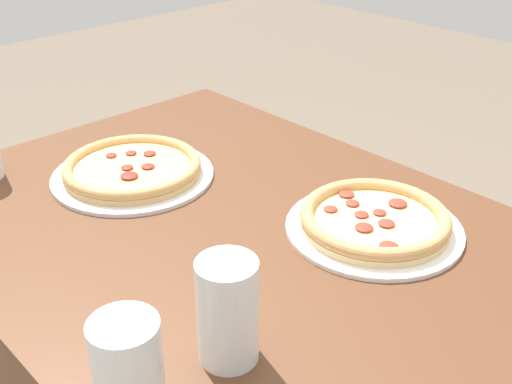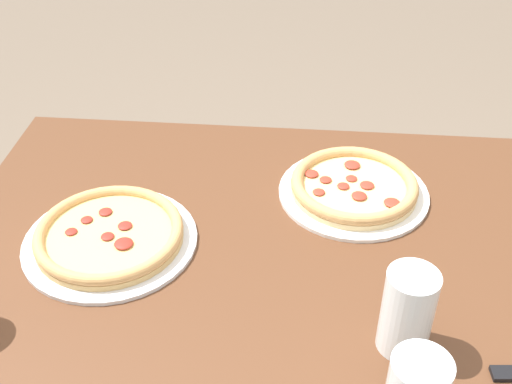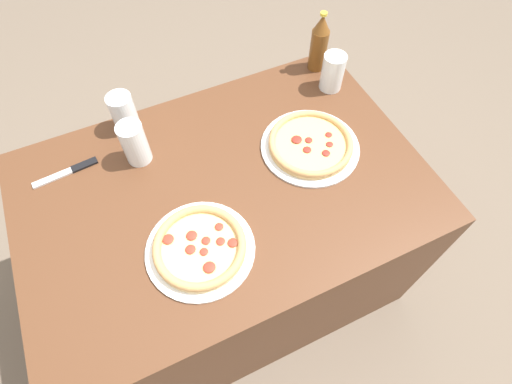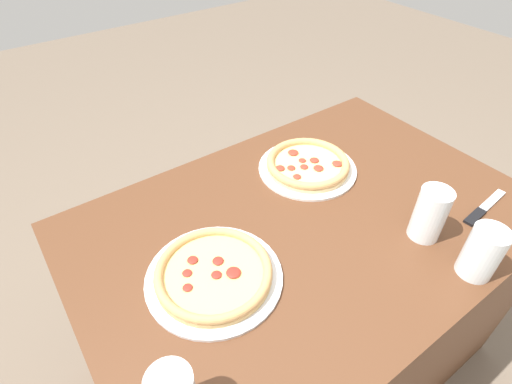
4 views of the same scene
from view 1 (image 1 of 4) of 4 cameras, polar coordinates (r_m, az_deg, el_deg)
The scene contains 4 objects.
pizza_veggie at distance 1.29m, azimuth -10.92°, elevation 2.01°, with size 0.32×0.32×0.04m.
pizza_salami at distance 1.11m, azimuth 10.48°, elevation -2.55°, with size 0.30×0.30×0.04m.
glass_iced_tea at distance 0.82m, azimuth -2.52°, elevation -11.00°, with size 0.08×0.08×0.15m.
glass_orange_juice at distance 0.76m, azimuth -11.23°, elevation -15.65°, with size 0.08×0.08×0.13m.
Camera 1 is at (0.68, -0.62, 1.31)m, focal length 45.00 mm.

